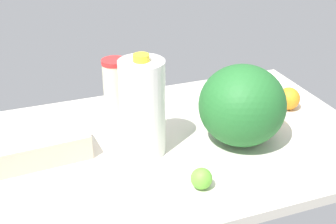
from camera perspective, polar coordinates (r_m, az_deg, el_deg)
name	(u,v)px	position (r cm, az deg, el deg)	size (l,w,h in cm)	color
countertop	(168,146)	(139.41, 0.00, -4.20)	(120.00, 76.00, 3.00)	beige
milk_jug	(143,108)	(127.89, -3.12, 0.53)	(12.58, 12.58, 29.24)	white
egg_carton	(36,150)	(133.29, -15.75, -4.42)	(28.51, 11.21, 7.12)	#C3B49B
tumbler_cup	(116,89)	(149.15, -6.42, 2.82)	(7.91, 7.91, 19.80)	beige
watermelon	(242,105)	(135.27, 9.02, 0.81)	(25.07, 25.07, 23.54)	#22652A
lime_near_front	(202,178)	(118.78, 4.21, -8.07)	(5.55, 5.55, 5.55)	#60B234
orange_beside_bowl	(288,99)	(161.11, 14.48, 1.60)	(7.53, 7.53, 7.53)	orange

